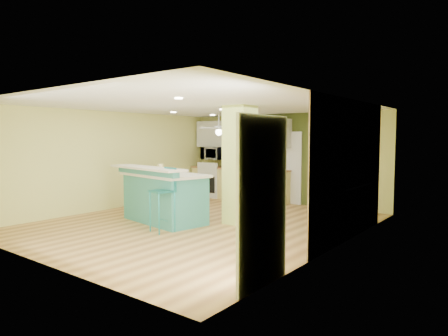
{
  "coord_description": "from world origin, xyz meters",
  "views": [
    {
      "loc": [
        5.51,
        -6.39,
        1.82
      ],
      "look_at": [
        0.3,
        0.4,
        1.18
      ],
      "focal_mm": 32.0,
      "sensor_mm": 36.0,
      "label": 1
    }
  ],
  "objects_px": {
    "peninsula": "(164,196)",
    "fruit_bowl": "(250,168)",
    "side_counter": "(343,208)",
    "bar_stool": "(166,189)",
    "canister": "(160,168)"
  },
  "relations": [
    {
      "from": "peninsula",
      "to": "canister",
      "type": "distance_m",
      "value": 0.68
    },
    {
      "from": "side_counter",
      "to": "fruit_bowl",
      "type": "height_order",
      "value": "fruit_bowl"
    },
    {
      "from": "bar_stool",
      "to": "canister",
      "type": "bearing_deg",
      "value": 154.79
    },
    {
      "from": "bar_stool",
      "to": "side_counter",
      "type": "distance_m",
      "value": 3.47
    },
    {
      "from": "peninsula",
      "to": "fruit_bowl",
      "type": "bearing_deg",
      "value": 101.56
    },
    {
      "from": "side_counter",
      "to": "fruit_bowl",
      "type": "relative_size",
      "value": 5.5
    },
    {
      "from": "bar_stool",
      "to": "fruit_bowl",
      "type": "xyz_separation_m",
      "value": [
        -0.76,
        4.1,
        0.14
      ]
    },
    {
      "from": "canister",
      "to": "side_counter",
      "type": "bearing_deg",
      "value": 18.56
    },
    {
      "from": "bar_stool",
      "to": "side_counter",
      "type": "bearing_deg",
      "value": 50.31
    },
    {
      "from": "fruit_bowl",
      "to": "canister",
      "type": "bearing_deg",
      "value": -93.71
    },
    {
      "from": "canister",
      "to": "fruit_bowl",
      "type": "bearing_deg",
      "value": 86.29
    },
    {
      "from": "fruit_bowl",
      "to": "canister",
      "type": "distance_m",
      "value": 3.32
    },
    {
      "from": "peninsula",
      "to": "canister",
      "type": "relative_size",
      "value": 12.72
    },
    {
      "from": "bar_stool",
      "to": "fruit_bowl",
      "type": "height_order",
      "value": "bar_stool"
    },
    {
      "from": "peninsula",
      "to": "side_counter",
      "type": "bearing_deg",
      "value": 33.01
    }
  ]
}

